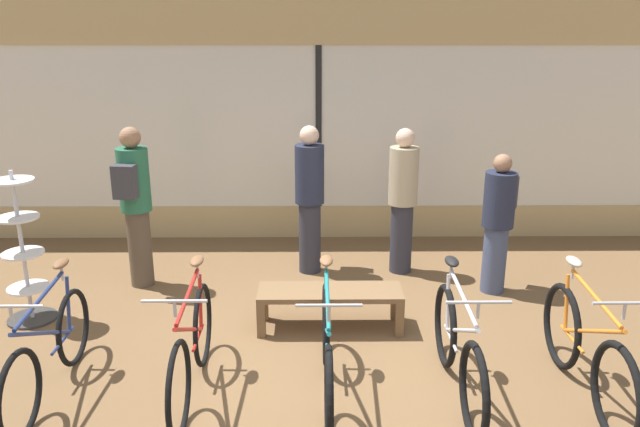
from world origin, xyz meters
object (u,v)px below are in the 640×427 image
Objects in this scene: customer_near_bench at (403,198)px; display_bench at (330,296)px; bicycle_right at (458,351)px; bicycle_far_left at (49,352)px; bicycle_left at (192,349)px; bicycle_center at (327,351)px; customer_by_window at (310,194)px; accessory_rack at (24,260)px; customer_near_rack at (135,202)px; customer_mid_floor at (498,219)px; bicycle_far_right at (586,352)px.

display_bench is at bearing -121.43° from customer_near_bench.
bicycle_right reaches higher than display_bench.
bicycle_right reaches higher than bicycle_far_left.
bicycle_center is (1.08, -0.03, -0.01)m from bicycle_left.
customer_by_window is (2.06, 2.60, 0.58)m from bicycle_far_left.
accessory_rack reaches higher than bicycle_right.
bicycle_center is 0.99× the size of customer_near_rack.
customer_by_window is at bearing 163.63° from customer_mid_floor.
customer_mid_floor is (1.85, 0.87, 0.51)m from display_bench.
bicycle_right is 3.87m from customer_near_rack.
display_bench is at bearing 26.42° from bicycle_far_left.
bicycle_far_left is 1.22× the size of display_bench.
customer_by_window is (-0.20, 1.48, 0.62)m from display_bench.
customer_mid_floor is (-0.14, 2.08, 0.44)m from bicycle_far_right.
customer_near_rack reaches higher than display_bench.
bicycle_center is 1.15× the size of customer_mid_floor.
customer_by_window is (-2.19, 2.68, 0.55)m from bicycle_far_right.
bicycle_far_right is at bearing -50.68° from customer_by_window.
bicycle_center is at bearing -109.78° from customer_near_bench.
bicycle_center is 2.81m from customer_near_bench.
accessory_rack is (-1.88, 1.32, 0.24)m from bicycle_left.
customer_mid_floor is at bearing 25.32° from display_bench.
bicycle_center is 1.04m from bicycle_right.
bicycle_far_left is 2.53m from display_bench.
display_bench is (2.26, 1.12, -0.05)m from bicycle_far_left.
customer_by_window is (1.92, 0.42, -0.03)m from customer_near_rack.
accessory_rack is at bearing 144.96° from bicycle_left.
bicycle_far_left is 3.25m from bicycle_right.
bicycle_right reaches higher than bicycle_center.
bicycle_left is at bearing -146.15° from customer_mid_floor.
bicycle_right is 2.66m from customer_near_bench.
bicycle_far_left is at bearing -179.90° from bicycle_left.
bicycle_left is at bearing -35.04° from accessory_rack.
customer_near_rack is 1.03× the size of customer_by_window.
customer_near_bench is (3.90, 1.25, 0.27)m from accessory_rack.
customer_mid_floor is 1.12m from customer_near_bench.
accessory_rack is at bearing 176.20° from display_bench.
customer_near_bench is at bearing 112.68° from bicycle_far_right.
accessory_rack is (-2.96, 1.35, 0.25)m from bicycle_center.
bicycle_right is 1.12× the size of accessory_rack.
bicycle_far_right is (2.04, -0.05, 0.01)m from bicycle_center.
customer_near_bench is at bearing 149.32° from customer_mid_floor.
accessory_rack is 4.10m from customer_near_bench.
bicycle_left is at bearing -65.46° from customer_near_rack.
customer_near_rack reaches higher than accessory_rack.
display_bench is 0.81× the size of customer_near_bench.
accessory_rack is at bearing -172.10° from customer_mid_floor.
customer_by_window is 1.02× the size of customer_near_bench.
bicycle_left is 0.99× the size of bicycle_right.
bicycle_right is (3.25, -0.04, 0.01)m from bicycle_far_left.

